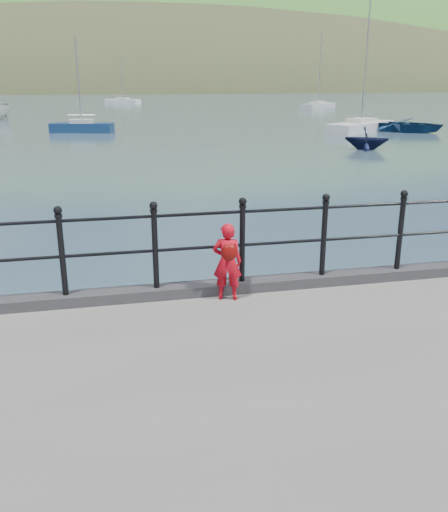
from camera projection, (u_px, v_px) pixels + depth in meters
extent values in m
plane|color=#2D4251|center=(199.00, 353.00, 8.02)|extent=(600.00, 600.00, 0.00)
cube|color=#28282B|center=(200.00, 289.00, 7.54)|extent=(60.00, 0.30, 0.15)
cylinder|color=black|center=(199.00, 248.00, 7.36)|extent=(18.00, 0.04, 0.04)
cylinder|color=black|center=(199.00, 214.00, 7.21)|extent=(18.00, 0.04, 0.04)
cylinder|color=black|center=(62.00, 257.00, 6.99)|extent=(0.08, 0.08, 1.05)
sphere|color=black|center=(58.00, 210.00, 6.80)|extent=(0.11, 0.11, 0.11)
cylinder|color=black|center=(155.00, 251.00, 7.23)|extent=(0.08, 0.08, 1.05)
sphere|color=black|center=(153.00, 206.00, 7.04)|extent=(0.11, 0.11, 0.11)
cylinder|color=black|center=(242.00, 245.00, 7.48)|extent=(0.08, 0.08, 1.05)
sphere|color=black|center=(243.00, 201.00, 7.29)|extent=(0.11, 0.11, 0.11)
cylinder|color=black|center=(324.00, 240.00, 7.72)|extent=(0.08, 0.08, 1.05)
sphere|color=black|center=(326.00, 197.00, 7.53)|extent=(0.11, 0.11, 0.11)
cylinder|color=black|center=(400.00, 235.00, 7.97)|extent=(0.08, 0.08, 1.05)
sphere|color=black|center=(404.00, 194.00, 7.78)|extent=(0.11, 0.11, 0.11)
ellipsoid|color=#333A21|center=(162.00, 135.00, 197.92)|extent=(400.00, 100.00, 88.00)
ellipsoid|color=#387026|center=(231.00, 146.00, 265.50)|extent=(600.00, 180.00, 156.00)
cube|color=silver|center=(64.00, 82.00, 172.67)|extent=(9.00, 6.00, 6.00)
cube|color=#4C4744|center=(63.00, 69.00, 171.43)|extent=(9.50, 6.50, 2.00)
cube|color=silver|center=(158.00, 82.00, 178.80)|extent=(9.00, 6.00, 6.00)
cube|color=#4C4744|center=(158.00, 70.00, 177.56)|extent=(9.50, 6.50, 2.00)
cube|color=silver|center=(238.00, 82.00, 184.33)|extent=(9.00, 6.00, 6.00)
cube|color=#4C4744|center=(238.00, 70.00, 183.08)|extent=(9.50, 6.50, 2.00)
imported|color=red|center=(227.00, 262.00, 7.24)|extent=(0.44, 0.35, 1.07)
ellipsoid|color=red|center=(229.00, 253.00, 7.06)|extent=(0.22, 0.11, 0.23)
imported|color=navy|center=(409.00, 125.00, 41.61)|extent=(6.24, 6.34, 1.08)
imported|color=black|center=(367.00, 138.00, 31.11)|extent=(3.21, 3.10, 1.30)
cube|color=silver|center=(361.00, 128.00, 42.22)|extent=(7.10, 5.90, 0.90)
cube|color=beige|center=(361.00, 122.00, 42.06)|extent=(2.90, 2.64, 0.50)
cylinder|color=#A5A5A8|center=(366.00, 61.00, 40.68)|extent=(0.10, 0.10, 8.98)
cylinder|color=#A5A5A8|center=(362.00, 114.00, 41.89)|extent=(2.70, 1.96, 0.06)
cube|color=beige|center=(318.00, 107.00, 75.22)|extent=(6.67, 6.23, 0.90)
cube|color=beige|center=(318.00, 103.00, 75.07)|extent=(2.79, 2.69, 0.50)
cylinder|color=#A5A5A8|center=(320.00, 68.00, 73.65)|extent=(0.10, 0.10, 9.24)
cylinder|color=#A5A5A8|center=(318.00, 99.00, 74.90)|extent=(2.46, 2.19, 0.06)
cube|color=navy|center=(82.00, 129.00, 41.28)|extent=(4.89, 2.66, 0.90)
cube|color=beige|center=(82.00, 122.00, 41.12)|extent=(1.85, 1.43, 0.50)
cylinder|color=#A5A5A8|center=(78.00, 81.00, 40.20)|extent=(0.10, 0.10, 6.06)
cylinder|color=#A5A5A8|center=(81.00, 115.00, 40.95)|extent=(2.04, 0.61, 0.06)
cube|color=white|center=(123.00, 102.00, 91.82)|extent=(6.08, 4.88, 0.90)
cube|color=beige|center=(123.00, 99.00, 91.67)|extent=(2.48, 2.24, 0.50)
cylinder|color=#A5A5A8|center=(121.00, 74.00, 90.42)|extent=(0.10, 0.10, 8.11)
cylinder|color=#A5A5A8|center=(122.00, 95.00, 91.50)|extent=(2.32, 1.56, 0.06)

